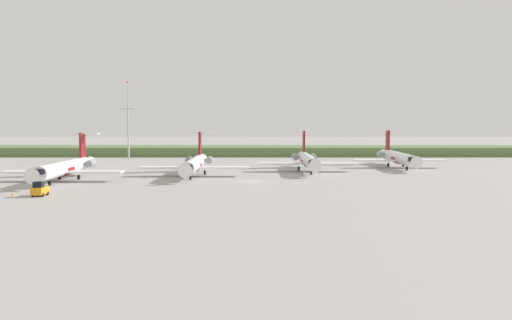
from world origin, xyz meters
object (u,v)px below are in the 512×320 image
(regional_jet_third, at_px, (310,160))
(antenna_mast, at_px, (131,128))
(safety_cone_front_marker, at_px, (16,194))
(regional_jet_fourth, at_px, (400,157))
(regional_jet_nearest, at_px, (68,167))
(regional_jet_second, at_px, (197,163))
(baggage_tug, at_px, (43,189))

(regional_jet_third, bearing_deg, antenna_mast, 145.85)
(safety_cone_front_marker, bearing_deg, regional_jet_fourth, 34.79)
(regional_jet_nearest, height_order, antenna_mast, antenna_mast)
(regional_jet_fourth, relative_size, antenna_mast, 1.35)
(regional_jet_nearest, xyz_separation_m, regional_jet_second, (23.96, 9.40, 0.00))
(regional_jet_second, bearing_deg, antenna_mast, 119.25)
(antenna_mast, bearing_deg, regional_jet_fourth, -18.12)
(regional_jet_second, relative_size, regional_jet_third, 1.00)
(regional_jet_nearest, relative_size, antenna_mast, 1.35)
(regional_jet_fourth, xyz_separation_m, baggage_tug, (-68.39, -50.52, -1.53))
(regional_jet_second, height_order, regional_jet_third, same)
(regional_jet_second, xyz_separation_m, antenna_mast, (-24.34, 43.46, 6.99))
(baggage_tug, distance_m, safety_cone_front_marker, 4.25)
(regional_jet_second, xyz_separation_m, safety_cone_front_marker, (-24.55, -30.63, -2.26))
(regional_jet_second, bearing_deg, safety_cone_front_marker, -128.71)
(regional_jet_nearest, xyz_separation_m, regional_jet_third, (48.73, 19.55, 0.00))
(regional_jet_second, bearing_deg, regional_jet_nearest, -158.57)
(regional_jet_fourth, bearing_deg, antenna_mast, 161.88)
(safety_cone_front_marker, bearing_deg, regional_jet_nearest, 88.41)
(regional_jet_nearest, height_order, regional_jet_fourth, same)
(regional_jet_second, distance_m, regional_jet_fourth, 51.94)
(regional_jet_second, bearing_deg, regional_jet_fourth, 22.39)
(regional_jet_third, bearing_deg, safety_cone_front_marker, -140.41)
(regional_jet_nearest, height_order, regional_jet_third, same)
(antenna_mast, xyz_separation_m, safety_cone_front_marker, (-0.21, -74.09, -9.25))
(regional_jet_second, distance_m, safety_cone_front_marker, 39.32)
(regional_jet_second, height_order, regional_jet_fourth, same)
(regional_jet_nearest, bearing_deg, baggage_tug, -80.42)
(baggage_tug, bearing_deg, safety_cone_front_marker, 178.65)
(regional_jet_nearest, distance_m, baggage_tug, 21.68)
(regional_jet_nearest, relative_size, baggage_tug, 9.69)
(regional_jet_second, relative_size, antenna_mast, 1.35)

